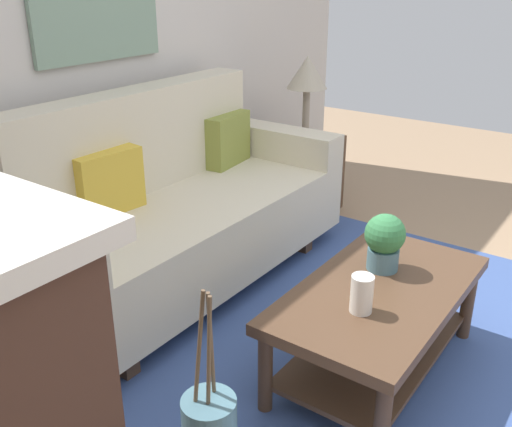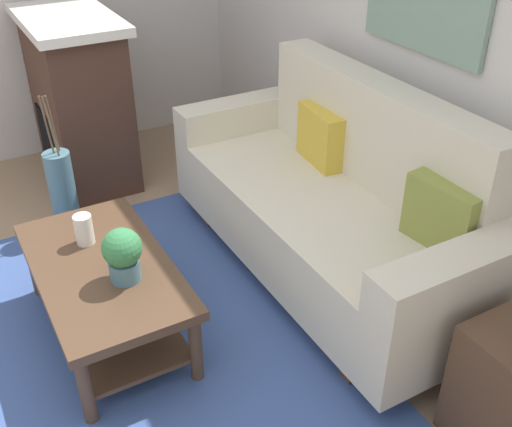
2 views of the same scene
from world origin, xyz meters
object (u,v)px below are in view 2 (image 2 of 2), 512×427
Objects in this scene: tabletop_vase at (84,230)px; potted_plant_tabletop at (123,253)px; throw_pillow_olive at (442,215)px; coffee_table at (105,284)px; couch at (332,205)px; fireplace at (79,99)px; throw_pillow_mustard at (321,136)px; floor_vase at (63,193)px.

potted_plant_tabletop reaches higher than tabletop_vase.
throw_pillow_olive reaches higher than coffee_table.
fireplace is (-1.82, -0.87, 0.16)m from couch.
tabletop_vase is (0.02, -1.40, -0.17)m from throw_pillow_mustard.
couch reaches higher than throw_pillow_olive.
couch is 2.02m from fireplace.
floor_vase is at bearing -133.35° from couch.
floor_vase is at bearing -143.26° from throw_pillow_olive.
fireplace is (-1.73, 0.40, 0.27)m from coffee_table.
throw_pillow_mustard is 0.31× the size of fireplace.
coffee_table is (-0.73, -1.39, -0.37)m from throw_pillow_olive.
couch is 3.88× the size of floor_vase.
coffee_table is 1.06m from floor_vase.
couch is 1.27m from coffee_table.
couch is 13.53× the size of tabletop_vase.
fireplace is (-1.89, 0.33, 0.02)m from potted_plant_tabletop.
potted_plant_tabletop is 0.48× the size of floor_vase.
throw_pillow_olive is at bearing 0.00° from throw_pillow_mustard.
couch is 5.84× the size of throw_pillow_mustard.
potted_plant_tabletop is (0.37, 0.08, 0.06)m from tabletop_vase.
throw_pillow_olive is at bearing 62.22° from coffee_table.
throw_pillow_olive is at bearing 56.01° from tabletop_vase.
throw_pillow_mustard is at bearing 99.71° from coffee_table.
tabletop_vase is 0.59× the size of potted_plant_tabletop.
couch is at bearing 86.12° from coffee_table.
floor_vase is at bearing 176.84° from coffee_table.
floor_vase is (0.68, -0.34, -0.32)m from fireplace.
tabletop_vase is at bearing -89.00° from throw_pillow_mustard.
potted_plant_tabletop is at bearing -86.42° from couch.
potted_plant_tabletop is at bearing -113.35° from throw_pillow_olive.
fireplace is (-2.46, -1.00, -0.09)m from throw_pillow_olive.
tabletop_vase is 0.88m from floor_vase.
fireplace is at bearing 164.98° from tabletop_vase.
throw_pillow_mustard is 0.33× the size of coffee_table.
potted_plant_tabletop is 1.92m from fireplace.
throw_pillow_olive is 1.45m from potted_plant_tabletop.
coffee_table is 7.07× the size of tabletop_vase.
coffee_table is 2.03× the size of floor_vase.
coffee_table is 0.95× the size of fireplace.
fireplace is at bearing 153.58° from floor_vase.
fireplace reaches higher than tabletop_vase.
throw_pillow_mustard is 1.80m from fireplace.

